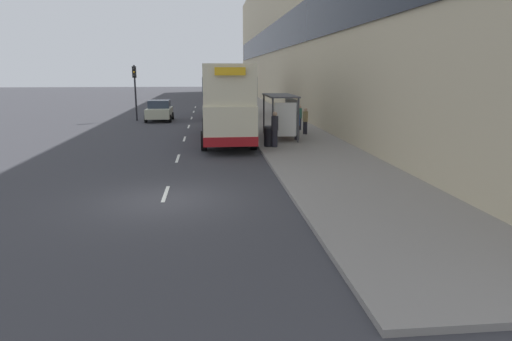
% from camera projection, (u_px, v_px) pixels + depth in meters
% --- Properties ---
extents(ground_plane, '(220.00, 220.00, 0.00)m').
position_uv_depth(ground_plane, '(163.00, 200.00, 14.24)').
color(ground_plane, '#38383D').
extents(pavement, '(5.00, 93.00, 0.14)m').
position_uv_depth(pavement, '(252.00, 106.00, 52.30)').
color(pavement, gray).
rests_on(pavement, ground_plane).
extents(terrace_facade, '(3.10, 93.00, 17.15)m').
position_uv_depth(terrace_facade, '(288.00, 29.00, 50.90)').
color(terrace_facade, '#C6B793').
rests_on(terrace_facade, ground_plane).
extents(lane_mark_0, '(0.12, 2.00, 0.01)m').
position_uv_depth(lane_mark_0, '(166.00, 194.00, 14.98)').
color(lane_mark_0, silver).
rests_on(lane_mark_0, ground_plane).
extents(lane_mark_1, '(0.12, 2.00, 0.01)m').
position_uv_depth(lane_mark_1, '(178.00, 158.00, 21.08)').
color(lane_mark_1, silver).
rests_on(lane_mark_1, ground_plane).
extents(lane_mark_2, '(0.12, 2.00, 0.01)m').
position_uv_depth(lane_mark_2, '(184.00, 139.00, 27.19)').
color(lane_mark_2, silver).
rests_on(lane_mark_2, ground_plane).
extents(lane_mark_3, '(0.12, 2.00, 0.01)m').
position_uv_depth(lane_mark_3, '(189.00, 127.00, 33.30)').
color(lane_mark_3, silver).
rests_on(lane_mark_3, ground_plane).
extents(lane_mark_4, '(0.12, 2.00, 0.01)m').
position_uv_depth(lane_mark_4, '(192.00, 118.00, 39.41)').
color(lane_mark_4, silver).
rests_on(lane_mark_4, ground_plane).
extents(lane_mark_5, '(0.12, 2.00, 0.01)m').
position_uv_depth(lane_mark_5, '(194.00, 112.00, 45.52)').
color(lane_mark_5, silver).
rests_on(lane_mark_5, ground_plane).
extents(lane_mark_6, '(0.12, 2.00, 0.01)m').
position_uv_depth(lane_mark_6, '(195.00, 107.00, 51.63)').
color(lane_mark_6, silver).
rests_on(lane_mark_6, ground_plane).
extents(bus_shelter, '(1.60, 4.20, 2.48)m').
position_uv_depth(bus_shelter, '(284.00, 108.00, 26.13)').
color(bus_shelter, '#4C4C51').
rests_on(bus_shelter, ground_plane).
extents(double_decker_bus_near, '(2.85, 10.94, 4.30)m').
position_uv_depth(double_decker_bus_near, '(226.00, 101.00, 26.18)').
color(double_decker_bus_near, beige).
rests_on(double_decker_bus_near, ground_plane).
extents(double_decker_bus_ahead, '(2.85, 10.17, 4.30)m').
position_uv_depth(double_decker_bus_ahead, '(222.00, 91.00, 40.22)').
color(double_decker_bus_ahead, beige).
rests_on(double_decker_bus_ahead, ground_plane).
extents(car_0, '(1.98, 3.84, 1.80)m').
position_uv_depth(car_0, '(218.00, 94.00, 64.26)').
color(car_0, maroon).
rests_on(car_0, ground_plane).
extents(car_1, '(2.09, 3.92, 1.66)m').
position_uv_depth(car_1, '(159.00, 111.00, 37.05)').
color(car_1, '#B7B799').
rests_on(car_1, ground_plane).
extents(pedestrian_at_shelter, '(0.33, 0.33, 1.68)m').
position_uv_depth(pedestrian_at_shelter, '(297.00, 125.00, 25.82)').
color(pedestrian_at_shelter, '#23232D').
rests_on(pedestrian_at_shelter, ground_plane).
extents(pedestrian_1, '(0.36, 0.36, 1.81)m').
position_uv_depth(pedestrian_1, '(275.00, 129.00, 23.28)').
color(pedestrian_1, '#23232D').
rests_on(pedestrian_1, ground_plane).
extents(pedestrian_2, '(0.32, 0.32, 1.61)m').
position_uv_depth(pedestrian_2, '(305.00, 121.00, 28.17)').
color(pedestrian_2, '#23232D').
rests_on(pedestrian_2, ground_plane).
extents(pedestrian_3, '(0.32, 0.32, 1.64)m').
position_uv_depth(pedestrian_3, '(299.00, 117.00, 30.16)').
color(pedestrian_3, '#23232D').
rests_on(pedestrian_3, ground_plane).
extents(litter_bin, '(0.55, 0.55, 1.05)m').
position_uv_depth(litter_bin, '(269.00, 136.00, 23.57)').
color(litter_bin, black).
rests_on(litter_bin, ground_plane).
extents(traffic_light_far_kerb, '(0.30, 0.32, 4.44)m').
position_uv_depth(traffic_light_far_kerb, '(135.00, 83.00, 36.76)').
color(traffic_light_far_kerb, black).
rests_on(traffic_light_far_kerb, ground_plane).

